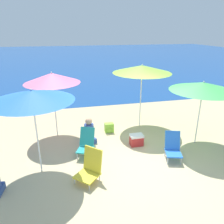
{
  "coord_description": "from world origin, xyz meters",
  "views": [
    {
      "loc": [
        -1.89,
        -4.93,
        3.39
      ],
      "look_at": [
        -0.46,
        1.18,
        1.0
      ],
      "focal_mm": 35.0,
      "sensor_mm": 36.0,
      "label": 1
    }
  ],
  "objects": [
    {
      "name": "sea_water",
      "position": [
        0.0,
        24.62,
        0.0
      ],
      "size": [
        60.0,
        40.0,
        0.01
      ],
      "color": "#19478C",
      "rests_on": "ground"
    },
    {
      "name": "cooler_box",
      "position": [
        0.22,
        0.74,
        0.18
      ],
      "size": [
        0.4,
        0.27,
        0.36
      ],
      "color": "#B72828",
      "rests_on": "ground"
    },
    {
      "name": "beach_chair_blue",
      "position": [
        0.95,
        -0.17,
        0.36
      ],
      "size": [
        0.56,
        0.67,
        0.75
      ],
      "rotation": [
        0.0,
        0.0,
        -0.29
      ],
      "color": "silver",
      "rests_on": "ground"
    },
    {
      "name": "beach_umbrella_blue",
      "position": [
        -2.57,
        0.04,
        2.0
      ],
      "size": [
        1.92,
        1.92,
        2.16
      ],
      "color": "white",
      "rests_on": "ground"
    },
    {
      "name": "person_seated_far",
      "position": [
        -1.18,
        1.23,
        0.35
      ],
      "size": [
        0.46,
        0.49,
        0.85
      ],
      "rotation": [
        0.0,
        0.0,
        0.43
      ],
      "color": "#334C8C",
      "rests_on": "ground"
    },
    {
      "name": "ground_plane",
      "position": [
        0.0,
        0.0,
        0.0
      ],
      "size": [
        60.0,
        60.0,
        0.0
      ],
      "primitive_type": "plane",
      "color": "#C6B284"
    },
    {
      "name": "beach_chair_yellow",
      "position": [
        -1.4,
        -0.57,
        0.34
      ],
      "size": [
        0.74,
        0.74,
        0.78
      ],
      "rotation": [
        0.0,
        0.0,
        -0.77
      ],
      "color": "silver",
      "rests_on": "ground"
    },
    {
      "name": "beach_umbrella_lime",
      "position": [
        0.83,
        2.15,
        2.1
      ],
      "size": [
        2.04,
        2.04,
        2.28
      ],
      "color": "white",
      "rests_on": "ground"
    },
    {
      "name": "beach_umbrella_pink",
      "position": [
        -2.18,
        2.07,
        1.96
      ],
      "size": [
        1.76,
        1.76,
        2.16
      ],
      "color": "white",
      "rests_on": "ground"
    },
    {
      "name": "beach_chair_teal",
      "position": [
        -1.35,
        0.54,
        0.38
      ],
      "size": [
        0.61,
        0.7,
        0.78
      ],
      "rotation": [
        0.0,
        0.0,
        -0.41
      ],
      "color": "silver",
      "rests_on": "ground"
    },
    {
      "name": "beach_umbrella_green",
      "position": [
        2.09,
        0.46,
        1.83
      ],
      "size": [
        1.93,
        1.93,
        2.0
      ],
      "color": "white",
      "rests_on": "ground"
    },
    {
      "name": "backpack_lime",
      "position": [
        -0.4,
        1.84,
        0.16
      ],
      "size": [
        0.3,
        0.23,
        0.32
      ],
      "color": "#8ECC3D",
      "rests_on": "ground"
    }
  ]
}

